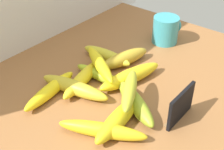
% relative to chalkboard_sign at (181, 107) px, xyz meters
% --- Properties ---
extents(counter_top, '(1.10, 0.76, 0.03)m').
position_rel_chalkboard_sign_xyz_m(counter_top, '(-0.05, 0.18, -0.05)').
color(counter_top, '#905D33').
rests_on(counter_top, ground).
extents(chalkboard_sign, '(0.11, 0.02, 0.08)m').
position_rel_chalkboard_sign_xyz_m(chalkboard_sign, '(0.00, 0.00, 0.00)').
color(chalkboard_sign, black).
rests_on(chalkboard_sign, counter_top).
extents(coffee_mug, '(0.10, 0.09, 0.09)m').
position_rel_chalkboard_sign_xyz_m(coffee_mug, '(0.32, 0.23, 0.01)').
color(coffee_mug, teal).
rests_on(coffee_mug, counter_top).
extents(banana_0, '(0.21, 0.10, 0.04)m').
position_rel_chalkboard_sign_xyz_m(banana_0, '(0.05, 0.18, -0.02)').
color(banana_0, yellow).
rests_on(banana_0, counter_top).
extents(banana_1, '(0.20, 0.06, 0.04)m').
position_rel_chalkboard_sign_xyz_m(banana_1, '(-0.14, 0.31, -0.02)').
color(banana_1, yellow).
rests_on(banana_1, counter_top).
extents(banana_2, '(0.18, 0.09, 0.04)m').
position_rel_chalkboard_sign_xyz_m(banana_2, '(0.11, 0.25, -0.02)').
color(banana_2, gold).
rests_on(banana_2, counter_top).
extents(banana_3, '(0.13, 0.20, 0.04)m').
position_rel_chalkboard_sign_xyz_m(banana_3, '(-0.16, 0.11, -0.02)').
color(banana_3, gold).
rests_on(banana_3, counter_top).
extents(banana_4, '(0.08, 0.21, 0.04)m').
position_rel_chalkboard_sign_xyz_m(banana_4, '(-0.09, 0.27, -0.02)').
color(banana_4, gold).
rests_on(banana_4, counter_top).
extents(banana_5, '(0.19, 0.06, 0.04)m').
position_rel_chalkboard_sign_xyz_m(banana_5, '(-0.11, 0.10, -0.02)').
color(banana_5, yellow).
rests_on(banana_5, counter_top).
extents(banana_6, '(0.04, 0.18, 0.03)m').
position_rel_chalkboard_sign_xyz_m(banana_6, '(0.00, 0.25, -0.02)').
color(banana_6, '#AAC529').
rests_on(banana_6, counter_top).
extents(banana_7, '(0.20, 0.09, 0.04)m').
position_rel_chalkboard_sign_xyz_m(banana_7, '(-0.05, 0.28, -0.02)').
color(banana_7, yellow).
rests_on(banana_7, counter_top).
extents(banana_8, '(0.13, 0.18, 0.04)m').
position_rel_chalkboard_sign_xyz_m(banana_8, '(-0.04, 0.10, -0.02)').
color(banana_8, '#96AB28').
rests_on(banana_8, counter_top).
extents(banana_9, '(0.05, 0.18, 0.04)m').
position_rel_chalkboard_sign_xyz_m(banana_9, '(0.09, 0.31, -0.02)').
color(banana_9, gold).
rests_on(banana_9, counter_top).
extents(banana_10, '(0.13, 0.18, 0.03)m').
position_rel_chalkboard_sign_xyz_m(banana_10, '(0.01, 0.26, 0.01)').
color(banana_10, yellow).
rests_on(banana_10, banana_6).
extents(banana_11, '(0.16, 0.11, 0.03)m').
position_rel_chalkboard_sign_xyz_m(banana_11, '(-0.04, 0.12, 0.02)').
color(banana_11, gold).
rests_on(banana_11, banana_8).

